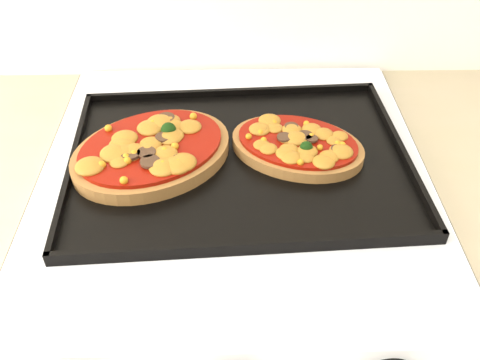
{
  "coord_description": "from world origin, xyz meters",
  "views": [
    {
      "loc": [
        -0.01,
        1.05,
        1.43
      ],
      "look_at": [
        0.01,
        1.65,
        0.92
      ],
      "focal_mm": 40.0,
      "sensor_mm": 36.0,
      "label": 1
    }
  ],
  "objects_px": {
    "stove": "(235,331)",
    "pizza_left": "(152,150)",
    "baking_tray": "(239,158)",
    "pizza_right": "(297,144)"
  },
  "relations": [
    {
      "from": "baking_tray",
      "to": "pizza_left",
      "type": "distance_m",
      "value": 0.13
    },
    {
      "from": "pizza_left",
      "to": "baking_tray",
      "type": "bearing_deg",
      "value": -1.07
    },
    {
      "from": "pizza_left",
      "to": "pizza_right",
      "type": "bearing_deg",
      "value": 3.33
    },
    {
      "from": "stove",
      "to": "baking_tray",
      "type": "bearing_deg",
      "value": -17.26
    },
    {
      "from": "stove",
      "to": "baking_tray",
      "type": "distance_m",
      "value": 0.47
    },
    {
      "from": "baking_tray",
      "to": "stove",
      "type": "bearing_deg",
      "value": 159.8
    },
    {
      "from": "stove",
      "to": "pizza_right",
      "type": "distance_m",
      "value": 0.49
    },
    {
      "from": "stove",
      "to": "pizza_right",
      "type": "bearing_deg",
      "value": 7.42
    },
    {
      "from": "baking_tray",
      "to": "pizza_right",
      "type": "relative_size",
      "value": 2.47
    },
    {
      "from": "stove",
      "to": "pizza_left",
      "type": "bearing_deg",
      "value": -179.93
    }
  ]
}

